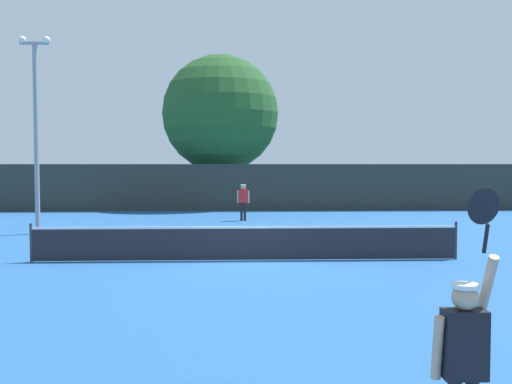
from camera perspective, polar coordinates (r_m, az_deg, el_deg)
name	(u,v)px	position (r m, az deg, el deg)	size (l,w,h in m)	color
ground_plane	(246,261)	(16.75, -0.92, -6.58)	(120.00, 120.00, 0.00)	#235693
tennis_net	(246,242)	(16.67, -0.92, -4.84)	(11.95, 0.08, 1.07)	#232328
perimeter_fence	(239,187)	(33.50, -1.60, 0.44)	(35.86, 0.12, 2.63)	#2D332D
player_serving	(465,347)	(5.77, 19.38, -13.79)	(0.68, 0.40, 2.54)	black
player_receiving	(243,198)	(27.87, -1.23, -0.61)	(0.57, 0.25, 1.70)	red
tennis_ball	(253,243)	(19.95, -0.31, -4.94)	(0.07, 0.07, 0.07)	#CCE033
light_pole	(36,121)	(24.27, -20.34, 6.39)	(1.18, 0.28, 7.51)	gray
large_tree	(220,114)	(36.64, -3.44, 7.51)	(7.09, 7.09, 9.26)	brown
parked_car_near	(390,192)	(40.24, 12.70, 0.01)	(2.26, 4.35, 1.69)	white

